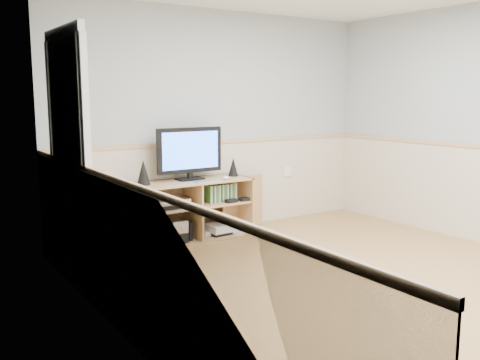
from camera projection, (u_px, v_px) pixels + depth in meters
name	position (u px, v px, depth m)	size (l,w,h in m)	color
room	(347.00, 137.00, 4.34)	(4.04, 4.54, 2.54)	tan
media_cabinet	(190.00, 209.00, 5.82)	(2.01, 0.48, 0.65)	tan
monitor	(190.00, 152.00, 5.71)	(0.76, 0.18, 0.56)	black
speaker_left	(143.00, 172.00, 5.42)	(0.14, 0.14, 0.26)	black
speaker_right	(233.00, 167.00, 6.01)	(0.11, 0.11, 0.21)	black
keyboard	(207.00, 181.00, 5.66)	(0.29, 0.12, 0.01)	silver
mouse	(226.00, 178.00, 5.79)	(0.10, 0.06, 0.04)	white
av_components	(164.00, 224.00, 5.60)	(0.52, 0.33, 0.47)	black
game_consoles	(220.00, 229.00, 5.98)	(0.45, 0.30, 0.11)	white
game_cases	(221.00, 193.00, 5.92)	(0.34, 0.14, 0.19)	#3F8C3F
wall_outlet	(287.00, 171.00, 6.75)	(0.12, 0.03, 0.12)	white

